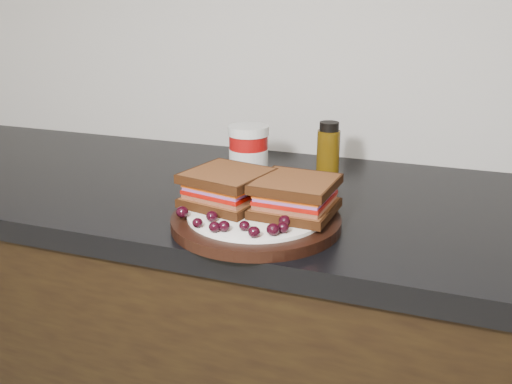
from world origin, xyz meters
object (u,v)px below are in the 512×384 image
(oil_bottle, at_px, (328,153))
(plate, at_px, (256,221))
(condiment_jar, at_px, (249,155))
(sandwich_left, at_px, (227,188))

(oil_bottle, bearing_deg, plate, -101.87)
(oil_bottle, bearing_deg, condiment_jar, -159.66)
(oil_bottle, bearing_deg, sandwich_left, -115.88)
(plate, distance_m, sandwich_left, 0.08)
(sandwich_left, height_order, oil_bottle, oil_bottle)
(plate, bearing_deg, condiment_jar, 114.22)
(sandwich_left, distance_m, oil_bottle, 0.27)
(plate, relative_size, sandwich_left, 2.21)
(condiment_jar, bearing_deg, plate, -65.78)
(sandwich_left, height_order, condiment_jar, condiment_jar)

